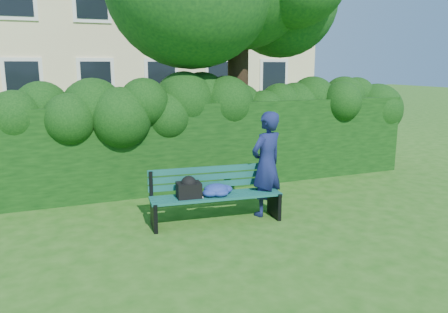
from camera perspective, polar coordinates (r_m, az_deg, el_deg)
name	(u,v)px	position (r m, az deg, el deg)	size (l,w,h in m)	color
ground	(237,217)	(7.54, 1.71, -7.96)	(80.00, 80.00, 0.00)	#225A13
hedge	(196,144)	(9.30, -3.67, 1.59)	(10.00, 1.00, 1.80)	black
park_bench	(211,193)	(7.19, -1.74, -4.73)	(2.20, 0.77, 0.89)	#0D4537
man_reading	(267,164)	(7.47, 5.58, -0.99)	(0.66, 0.43, 1.80)	#161D4E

